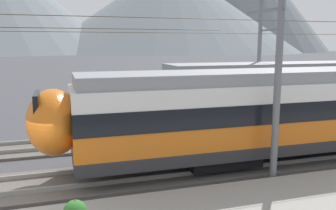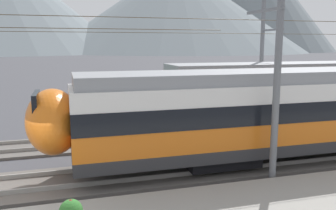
# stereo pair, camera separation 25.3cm
# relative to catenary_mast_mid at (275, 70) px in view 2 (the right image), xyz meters

# --- Properties ---
(ground_plane) EXTENTS (400.00, 400.00, 0.00)m
(ground_plane) POSITION_rel_catenary_mast_mid_xyz_m (-8.57, 0.28, -4.03)
(ground_plane) COLOR #424247
(track_near) EXTENTS (120.00, 3.00, 0.28)m
(track_near) POSITION_rel_catenary_mast_mid_xyz_m (-8.57, 1.88, -3.96)
(track_near) COLOR #5B5651
(track_near) RESTS_ON ground
(track_far) EXTENTS (120.00, 3.00, 0.28)m
(track_far) POSITION_rel_catenary_mast_mid_xyz_m (-8.57, 6.74, -3.96)
(track_far) COLOR #5B5651
(track_far) RESTS_ON ground
(catenary_mast_mid) EXTENTS (39.02, 2.32, 7.66)m
(catenary_mast_mid) POSITION_rel_catenary_mast_mid_xyz_m (0.00, 0.00, 0.00)
(catenary_mast_mid) COLOR slate
(catenary_mast_mid) RESTS_ON ground
(catenary_mast_far_side) EXTENTS (39.02, 2.26, 8.37)m
(catenary_mast_far_side) POSITION_rel_catenary_mast_mid_xyz_m (4.66, 8.58, 0.27)
(catenary_mast_far_side) COLOR slate
(catenary_mast_far_side) RESTS_ON ground
(mountain_central_peak) EXTENTS (157.29, 157.29, 53.46)m
(mountain_central_peak) POSITION_rel_catenary_mast_mid_xyz_m (60.55, 204.55, 22.71)
(mountain_central_peak) COLOR slate
(mountain_central_peak) RESTS_ON ground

